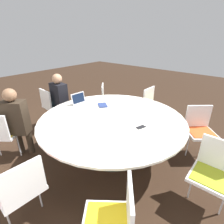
{
  "coord_description": "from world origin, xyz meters",
  "views": [
    {
      "loc": [
        -1.58,
        1.87,
        1.96
      ],
      "look_at": [
        0.0,
        0.0,
        0.85
      ],
      "focal_mm": 28.0,
      "sensor_mm": 36.0,
      "label": 1
    }
  ],
  "objects": [
    {
      "name": "chair_1",
      "position": [
        1.33,
        1.17,
        0.52
      ],
      "size": [
        0.61,
        0.6,
        0.87
      ],
      "rotation": [
        0.0,
        0.0,
        10.11
      ],
      "color": "white",
      "rests_on": "ground_plane"
    },
    {
      "name": "chair_3",
      "position": [
        -0.97,
        1.12,
        0.52
      ],
      "size": [
        0.6,
        0.61,
        0.87
      ],
      "rotation": [
        0.0,
        0.0,
        11.66
      ],
      "color": "white",
      "rests_on": "ground_plane"
    },
    {
      "name": "chair_2",
      "position": [
        -0.02,
        1.48,
        0.52
      ],
      "size": [
        0.43,
        0.45,
        0.87
      ],
      "rotation": [
        0.0,
        0.0,
        10.96
      ],
      "color": "white",
      "rests_on": "ground_plane"
    },
    {
      "name": "chair_7",
      "position": [
        1.02,
        -1.07,
        0.52
      ],
      "size": [
        0.61,
        0.61,
        0.87
      ],
      "rotation": [
        0.0,
        0.0,
        14.85
      ],
      "color": "white",
      "rests_on": "ground_plane"
    },
    {
      "name": "chair_5",
      "position": [
        -1.06,
        -1.03,
        0.52
      ],
      "size": [
        0.61,
        0.61,
        0.87
      ],
      "rotation": [
        0.0,
        0.0,
        13.29
      ],
      "color": "white",
      "rests_on": "ground_plane"
    },
    {
      "name": "person_1",
      "position": [
        1.2,
        0.96,
        0.71
      ],
      "size": [
        0.42,
        0.4,
        1.22
      ],
      "rotation": [
        0.0,
        0.0,
        10.11
      ],
      "color": "#2D2319",
      "rests_on": "ground_plane"
    },
    {
      "name": "cell_phone",
      "position": [
        -0.51,
        -0.03,
        0.76
      ],
      "size": [
        0.11,
        0.15,
        0.01
      ],
      "color": "black",
      "rests_on": "conference_table"
    },
    {
      "name": "ground_plane",
      "position": [
        0.0,
        0.0,
        0.0
      ],
      "size": [
        16.0,
        16.0,
        0.0
      ],
      "primitive_type": "plane",
      "color": "black"
    },
    {
      "name": "chair_0",
      "position": [
        1.78,
        -0.03,
        0.52
      ],
      "size": [
        0.46,
        0.44,
        0.87
      ],
      "rotation": [
        0.0,
        0.0,
        9.37
      ],
      "color": "white",
      "rests_on": "ground_plane"
    },
    {
      "name": "conference_table",
      "position": [
        0.0,
        0.0,
        0.66
      ],
      "size": [
        2.26,
        2.26,
        0.75
      ],
      "color": "#333333",
      "rests_on": "ground_plane"
    },
    {
      "name": "laptop",
      "position": [
        0.79,
        -0.04,
        0.81
      ],
      "size": [
        0.26,
        0.29,
        0.21
      ],
      "rotation": [
        0.0,
        0.0,
        4.66
      ],
      "color": "silver",
      "rests_on": "conference_table"
    },
    {
      "name": "chair_4",
      "position": [
        -1.47,
        -0.07,
        0.52
      ],
      "size": [
        0.44,
        0.42,
        0.87
      ],
      "rotation": [
        0.0,
        0.0,
        12.57
      ],
      "color": "white",
      "rests_on": "ground_plane"
    },
    {
      "name": "person_0",
      "position": [
        1.53,
        -0.1,
        0.71
      ],
      "size": [
        0.37,
        0.27,
        1.22
      ],
      "rotation": [
        0.0,
        0.0,
        9.37
      ],
      "color": "black",
      "rests_on": "ground_plane"
    },
    {
      "name": "spiral_notebook",
      "position": [
        0.46,
        -0.27,
        0.76
      ],
      "size": [
        0.26,
        0.25,
        0.02
      ],
      "color": "navy",
      "rests_on": "conference_table"
    },
    {
      "name": "chair_6",
      "position": [
        0.05,
        -1.48,
        0.52
      ],
      "size": [
        0.43,
        0.45,
        0.87
      ],
      "rotation": [
        0.0,
        0.0,
        14.12
      ],
      "color": "white",
      "rests_on": "ground_plane"
    }
  ]
}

